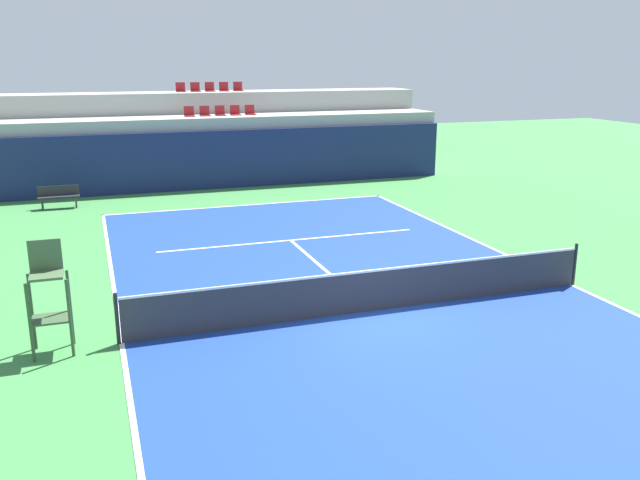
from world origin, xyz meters
TOP-DOWN VIEW (x-y plane):
  - ground_plane at (0.00, 0.00)m, footprint 80.00×80.00m
  - court_surface at (0.00, 0.00)m, footprint 11.00×24.00m
  - baseline_far at (0.00, 11.95)m, footprint 11.00×0.10m
  - sideline_left at (-5.45, 0.00)m, footprint 0.10×24.00m
  - sideline_right at (5.45, 0.00)m, footprint 0.10×24.00m
  - service_line_far at (0.00, 6.40)m, footprint 8.26×0.10m
  - centre_service_line at (0.00, 3.20)m, footprint 0.10×6.40m
  - back_wall at (0.00, 15.85)m, footprint 20.30×0.30m
  - stands_tier_lower at (0.00, 17.20)m, footprint 20.30×2.40m
  - stands_tier_upper at (0.00, 19.60)m, footprint 20.30×2.40m
  - seating_row_lower at (-0.00, 17.30)m, footprint 3.20×0.44m
  - seating_row_upper at (-0.00, 19.70)m, footprint 3.20×0.44m
  - tennis_net at (0.00, 0.00)m, footprint 11.08×0.08m
  - umpire_chair at (-6.70, 0.06)m, footprint 0.76×0.66m
  - player_bench at (-6.97, 13.82)m, footprint 1.50×0.40m

SIDE VIEW (x-z plane):
  - ground_plane at x=0.00m, z-range 0.00..0.00m
  - court_surface at x=0.00m, z-range 0.00..0.01m
  - baseline_far at x=0.00m, z-range 0.01..0.01m
  - sideline_left at x=-5.45m, z-range 0.01..0.01m
  - sideline_right at x=5.45m, z-range 0.01..0.01m
  - service_line_far at x=0.00m, z-range 0.01..0.01m
  - centre_service_line at x=0.00m, z-range 0.01..0.01m
  - player_bench at x=-6.97m, z-range 0.08..0.93m
  - tennis_net at x=0.00m, z-range -0.03..1.04m
  - umpire_chair at x=-6.70m, z-range 0.09..2.29m
  - back_wall at x=0.00m, z-range 0.00..2.52m
  - stands_tier_lower at x=0.00m, z-range 0.00..3.04m
  - stands_tier_upper at x=0.00m, z-range 0.00..3.99m
  - seating_row_lower at x=0.00m, z-range 2.94..3.38m
  - seating_row_upper at x=0.00m, z-range 3.90..4.34m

